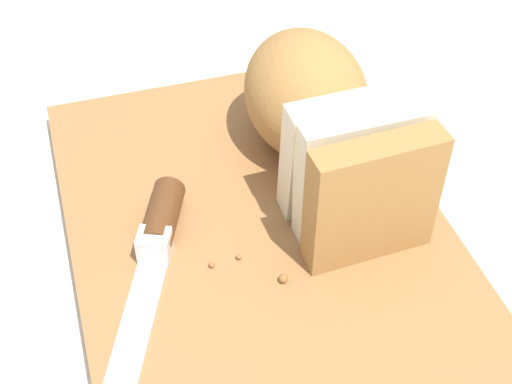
# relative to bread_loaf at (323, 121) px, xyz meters

# --- Properties ---
(ground_plane) EXTENTS (3.00, 3.00, 0.00)m
(ground_plane) POSITION_rel_bread_loaf_xyz_m (0.04, -0.07, -0.07)
(ground_plane) COLOR silver
(cutting_board) EXTENTS (0.39, 0.29, 0.02)m
(cutting_board) POSITION_rel_bread_loaf_xyz_m (0.04, -0.07, -0.06)
(cutting_board) COLOR #9E6B3D
(cutting_board) RESTS_ON ground_plane
(bread_loaf) EXTENTS (0.21, 0.10, 0.10)m
(bread_loaf) POSITION_rel_bread_loaf_xyz_m (0.00, 0.00, 0.00)
(bread_loaf) COLOR #A8753D
(bread_loaf) RESTS_ON cutting_board
(bread_knife) EXTENTS (0.24, 0.12, 0.03)m
(bread_knife) POSITION_rel_bread_loaf_xyz_m (0.06, -0.15, -0.04)
(bread_knife) COLOR silver
(bread_knife) RESTS_ON cutting_board
(crumb_near_knife) EXTENTS (0.00, 0.00, 0.00)m
(crumb_near_knife) POSITION_rel_bread_loaf_xyz_m (0.08, -0.11, -0.05)
(crumb_near_knife) COLOR #996633
(crumb_near_knife) RESTS_ON cutting_board
(crumb_near_loaf) EXTENTS (0.01, 0.01, 0.01)m
(crumb_near_loaf) POSITION_rel_bread_loaf_xyz_m (0.11, -0.07, -0.05)
(crumb_near_loaf) COLOR #996633
(crumb_near_loaf) RESTS_ON cutting_board
(crumb_stray_left) EXTENTS (0.00, 0.00, 0.00)m
(crumb_stray_left) POSITION_rel_bread_loaf_xyz_m (0.08, -0.09, -0.05)
(crumb_stray_left) COLOR #996633
(crumb_stray_left) RESTS_ON cutting_board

